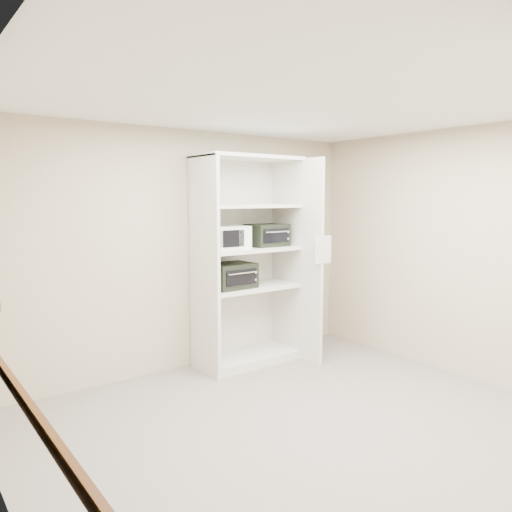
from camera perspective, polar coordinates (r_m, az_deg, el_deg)
floor at (r=4.49m, az=5.65°, el=-19.00°), size 4.50×4.00×0.01m
ceiling at (r=4.12m, az=6.10°, el=17.19°), size 4.50×4.00×0.01m
wall_back at (r=5.72m, az=-7.76°, el=0.64°), size 4.50×0.02×2.70m
wall_left at (r=3.09m, az=-26.86°, el=-5.16°), size 0.02×4.00×2.70m
wall_right at (r=5.84m, az=22.39°, el=0.33°), size 0.02×4.00×2.70m
shelving_unit at (r=5.85m, az=-0.59°, el=-1.32°), size 1.24×0.92×2.42m
microwave at (r=5.64m, az=-3.21°, el=2.14°), size 0.45×0.35×0.26m
toaster_oven_upper at (r=5.95m, az=1.23°, el=2.40°), size 0.47×0.36×0.26m
toaster_oven_lower at (r=5.70m, az=-2.88°, el=-2.25°), size 0.53×0.41×0.28m
paper_sign at (r=5.71m, az=7.71°, el=0.72°), size 0.25×0.01×0.31m
chair_rail at (r=3.21m, az=-26.03°, el=-13.03°), size 0.04×3.98×0.08m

